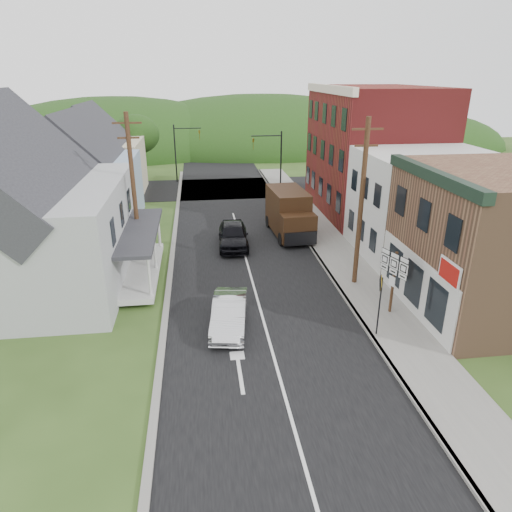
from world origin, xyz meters
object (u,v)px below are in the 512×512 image
object	(u,v)px
silver_sedan	(229,314)
delivery_van	(289,213)
dark_sedan	(233,235)
warning_sign	(380,296)
route_sign_cluster	(393,274)

from	to	relation	value
silver_sedan	delivery_van	xyz separation A→B (m)	(5.22, 12.34, 0.92)
silver_sedan	dark_sedan	size ratio (longest dim) A/B	0.90
warning_sign	route_sign_cluster	bearing A→B (deg)	69.28
silver_sedan	warning_sign	world-z (taller)	warning_sign
delivery_van	warning_sign	bearing A→B (deg)	-88.95
delivery_van	warning_sign	xyz separation A→B (m)	(1.18, -13.98, 0.39)
warning_sign	delivery_van	bearing A→B (deg)	110.73
warning_sign	dark_sedan	bearing A→B (deg)	129.73
dark_sedan	warning_sign	world-z (taller)	warning_sign
route_sign_cluster	warning_sign	size ratio (longest dim) A/B	1.07
dark_sedan	warning_sign	distance (m)	13.35
silver_sedan	dark_sedan	world-z (taller)	dark_sedan
dark_sedan	route_sign_cluster	size ratio (longest dim) A/B	1.55
dark_sedan	warning_sign	bearing A→B (deg)	-63.45
delivery_van	route_sign_cluster	distance (m)	12.40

